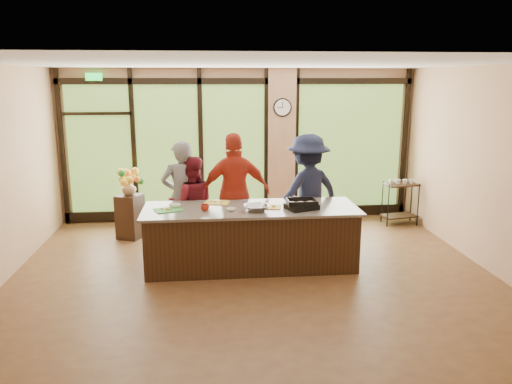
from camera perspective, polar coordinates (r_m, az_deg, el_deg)
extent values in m
plane|color=#52341C|center=(7.44, -0.38, -9.25)|extent=(7.00, 7.00, 0.00)
plane|color=silver|center=(6.90, -0.41, 14.51)|extent=(7.00, 7.00, 0.00)
plane|color=tan|center=(9.97, -1.98, 5.35)|extent=(7.00, 0.00, 7.00)
plane|color=tan|center=(8.12, 25.05, 2.42)|extent=(0.00, 6.00, 6.00)
cube|color=tan|center=(10.00, 2.93, 5.37)|extent=(0.55, 0.12, 3.00)
cube|color=black|center=(9.84, -2.02, 12.55)|extent=(6.90, 0.08, 0.12)
cube|color=black|center=(10.20, -1.90, -2.40)|extent=(6.90, 0.08, 0.20)
cube|color=#19D83F|center=(9.99, -18.04, 12.41)|extent=(0.30, 0.04, 0.14)
cube|color=#3F6824|center=(10.14, -17.42, 4.61)|extent=(1.20, 0.02, 2.50)
cube|color=#3F6824|center=(9.96, -10.06, 4.86)|extent=(1.20, 0.02, 2.50)
cube|color=#3F6824|center=(9.95, -2.55, 5.03)|extent=(1.20, 0.02, 2.50)
cube|color=#3F6824|center=(10.34, 10.62, 5.13)|extent=(2.10, 0.02, 2.50)
cube|color=black|center=(10.28, -21.29, 4.71)|extent=(0.08, 0.08, 3.00)
cube|color=black|center=(10.01, -13.81, 5.01)|extent=(0.08, 0.08, 3.00)
cube|color=black|center=(9.91, -6.31, 5.23)|extent=(0.08, 0.08, 3.00)
cube|color=black|center=(9.97, 1.21, 5.36)|extent=(0.08, 0.08, 3.00)
cube|color=black|center=(10.06, 4.61, 5.38)|extent=(0.08, 0.08, 3.00)
cube|color=black|center=(10.69, 16.62, 5.33)|extent=(0.08, 0.08, 3.00)
cube|color=black|center=(7.57, -0.59, -5.31)|extent=(3.10, 1.00, 0.88)
cube|color=#6E665A|center=(7.44, -0.60, -1.94)|extent=(3.20, 1.10, 0.04)
cylinder|color=black|center=(9.87, 3.04, 9.63)|extent=(0.36, 0.04, 0.36)
cylinder|color=white|center=(9.85, 3.05, 9.63)|extent=(0.31, 0.01, 0.31)
cube|color=black|center=(9.84, 3.06, 9.92)|extent=(0.01, 0.00, 0.11)
cube|color=black|center=(9.84, 2.76, 9.63)|extent=(0.09, 0.00, 0.01)
imported|color=slate|center=(8.18, -8.43, -0.56)|extent=(0.74, 0.55, 1.85)
imported|color=maroon|center=(8.20, -7.36, -1.42)|extent=(0.82, 0.66, 1.59)
imported|color=#A52B19|center=(8.13, -2.39, -0.10)|extent=(1.19, 0.60, 1.96)
imported|color=#161B32|center=(8.32, 5.90, 0.01)|extent=(1.42, 1.15, 1.92)
cube|color=black|center=(7.38, 5.23, -1.65)|extent=(0.52, 0.47, 0.08)
imported|color=silver|center=(7.25, 0.03, -1.82)|extent=(0.42, 0.42, 0.09)
cube|color=green|center=(7.40, -9.96, -2.02)|extent=(0.47, 0.41, 0.01)
cube|color=gold|center=(7.74, -4.48, -1.21)|extent=(0.43, 0.36, 0.01)
cube|color=gold|center=(7.46, 1.50, -1.72)|extent=(0.40, 0.34, 0.01)
imported|color=white|center=(7.54, -9.25, -1.56)|extent=(0.18, 0.18, 0.05)
imported|color=white|center=(7.26, -2.86, -2.01)|extent=(0.17, 0.17, 0.04)
imported|color=white|center=(8.01, 4.57, -0.67)|extent=(0.15, 0.15, 0.03)
imported|color=#A01F10|center=(7.28, -5.86, -1.79)|extent=(0.13, 0.13, 0.10)
cube|color=black|center=(9.19, -14.18, -2.73)|extent=(0.52, 0.52, 0.79)
imported|color=#987853|center=(9.07, -14.36, 0.49)|extent=(0.26, 0.26, 0.27)
cube|color=black|center=(10.20, 16.03, -2.61)|extent=(0.71, 0.49, 0.03)
cube|color=black|center=(10.06, 16.25, 0.82)|extent=(0.71, 0.49, 0.03)
cylinder|color=black|center=(9.88, 14.86, -1.53)|extent=(0.02, 0.02, 0.84)
cylinder|color=black|center=(10.11, 18.04, -1.42)|extent=(0.02, 0.02, 0.84)
cylinder|color=black|center=(10.19, 14.21, -1.06)|extent=(0.02, 0.02, 0.84)
cylinder|color=black|center=(10.40, 17.31, -0.97)|extent=(0.02, 0.02, 0.84)
imported|color=silver|center=(9.97, 15.18, 1.12)|extent=(0.11, 0.11, 0.09)
imported|color=silver|center=(10.02, 15.92, 1.14)|extent=(0.11, 0.11, 0.09)
imported|color=silver|center=(10.08, 16.67, 1.15)|extent=(0.11, 0.11, 0.09)
imported|color=silver|center=(10.13, 17.35, 1.16)|extent=(0.11, 0.11, 0.09)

